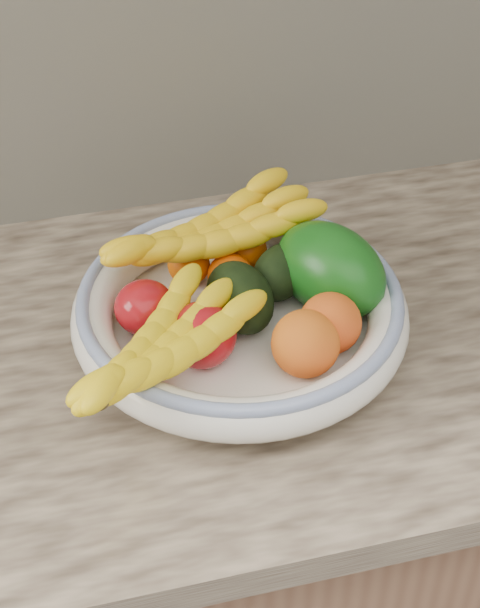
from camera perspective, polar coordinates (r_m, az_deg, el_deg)
name	(u,v)px	position (r m, az deg, el deg)	size (l,w,h in m)	color
kitchen_counter	(236,546)	(1.45, -0.25, -14.59)	(2.44, 0.66, 1.40)	brown
fruit_bowl	(240,312)	(1.08, 0.00, -0.47)	(0.39, 0.39, 0.08)	white
clementine_back_left	(189,265)	(1.14, -3.15, 2.41)	(0.05, 0.05, 0.05)	#EF6605
clementine_back_right	(246,250)	(1.16, 0.39, 3.31)	(0.05, 0.05, 0.05)	#EC5F04
clementine_back_mid	(230,275)	(1.12, -0.60, 1.80)	(0.06, 0.06, 0.05)	#E85504
tomato_left	(145,307)	(1.07, -5.86, -0.21)	(0.07, 0.07, 0.06)	#9E0F15
tomato_near_left	(201,335)	(1.03, -2.41, -1.92)	(0.08, 0.08, 0.07)	#A70E16
avocado_center	(240,297)	(1.07, -0.01, 0.41)	(0.07, 0.11, 0.07)	black
avocado_right	(281,272)	(1.11, 2.51, 1.96)	(0.06, 0.09, 0.06)	black
green_mango	(330,270)	(1.10, 5.55, 2.11)	(0.10, 0.15, 0.11)	#0D4A0E
peach_front	(306,344)	(1.01, 4.04, -2.43)	(0.08, 0.08, 0.08)	orange
peach_right	(330,323)	(1.04, 5.54, -1.19)	(0.07, 0.07, 0.07)	orange
banana_bunch_back	(210,239)	(1.12, -1.86, 3.99)	(0.30, 0.11, 0.08)	yellow
banana_bunch_front	(161,354)	(0.98, -4.84, -3.07)	(0.28, 0.11, 0.08)	yellow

